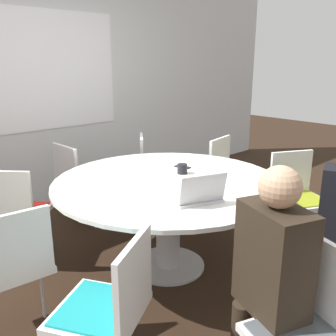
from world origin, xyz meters
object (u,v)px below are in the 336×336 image
Objects in this scene: chair_0 at (316,327)px; chair_4 at (153,166)px; chair_6 at (15,207)px; coffee_cup at (182,169)px; chair_2 at (297,191)px; spiral_notebook at (208,180)px; chair_8 at (111,302)px; chair_7 at (11,261)px; handbag at (193,193)px; person_0 at (270,267)px; laptop at (199,195)px; chair_5 at (78,177)px; cell_phone at (183,167)px; chair_3 at (230,171)px.

chair_4 is (1.18, 2.48, 0.00)m from chair_0.
coffee_cup is at bearing 10.74° from chair_6.
chair_0 is at bearing 58.46° from chair_2.
chair_4 is 1.36m from spiral_notebook.
chair_2 is at bearing -25.89° from chair_8.
chair_7 is 2.55m from handbag.
chair_6 is 1.57m from spiral_notebook.
person_0 is 3.38× the size of handbag.
person_0 reaches higher than chair_4.
chair_0 is 10.50× the size of coffee_cup.
chair_0 and chair_2 have the same top height.
laptop reaches higher than chair_0.
chair_8 is 1.47m from coffee_cup.
chair_6 is (-0.43, 2.33, 0.00)m from chair_0.
chair_5 is 1.75m from laptop.
chair_0 is 0.71× the size of person_0.
laptop reaches higher than cell_phone.
chair_4 is 0.71× the size of person_0.
handbag is (1.34, 1.31, -0.68)m from laptop.
chair_4 and chair_6 have the same top height.
chair_5 reaches higher than handbag.
handbag is (0.04, 1.33, -0.38)m from chair_2.
chair_5 reaches higher than spiral_notebook.
chair_0 is 2.41× the size of handbag.
chair_3 is at bearing -6.44° from chair_8.
chair_8 is 2.41× the size of handbag.
chair_0 is 1.85m from cell_phone.
chair_7 is at bearing -65.87° from chair_6.
chair_4 is 1.12m from coffee_cup.
handbag is (2.06, -0.04, -0.38)m from chair_6.
chair_3 is 1.15m from spiral_notebook.
person_0 reaches higher than chair_3.
chair_4 and chair_7 have the same top height.
person_0 is 14.73× the size of coffee_cup.
chair_4 is 1.77m from laptop.
chair_8 is at bearing -7.29° from chair_4.
cell_phone is (1.58, 0.14, 0.24)m from chair_7.
chair_6 is at bearing 151.05° from cell_phone.
chair_8 reaches higher than coffee_cup.
chair_4 is at bearing -5.48° from chair_0.
coffee_cup is (0.31, -1.18, 0.28)m from chair_5.
laptop reaches higher than chair_8.
chair_5 is 0.87m from chair_6.
coffee_cup is (-0.99, -0.26, 0.28)m from chair_3.
laptop is 1.06× the size of handbag.
chair_6 and chair_8 have the same top height.
spiral_notebook is at bearing -89.28° from coffee_cup.
handbag is at bearing 70.09° from chair_5.
spiral_notebook is at bearing -107.55° from cell_phone.
chair_2 is at bearing 33.55° from chair_5.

